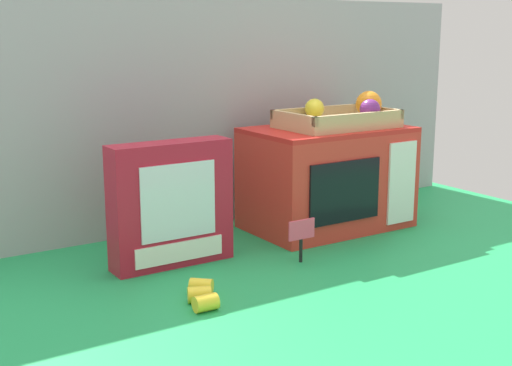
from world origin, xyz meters
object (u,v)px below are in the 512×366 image
object	(u,v)px
cookie_set_box	(171,204)
loose_toy_banana	(202,294)
price_sign	(301,234)
food_groups_crate	(342,117)
toy_microwave	(327,178)

from	to	relation	value
cookie_set_box	loose_toy_banana	world-z (taller)	cookie_set_box
price_sign	loose_toy_banana	bearing A→B (deg)	-163.95
food_groups_crate	cookie_set_box	xyz separation A→B (m)	(-0.52, -0.04, -0.16)
toy_microwave	price_sign	size ratio (longest dim) A/B	4.17
food_groups_crate	loose_toy_banana	bearing A→B (deg)	-154.12
toy_microwave	food_groups_crate	distance (m)	0.17
toy_microwave	cookie_set_box	bearing A→B (deg)	-173.70
food_groups_crate	price_sign	bearing A→B (deg)	-144.68
toy_microwave	price_sign	xyz separation A→B (m)	(-0.23, -0.20, -0.07)
toy_microwave	cookie_set_box	xyz separation A→B (m)	(-0.49, -0.05, 0.00)
toy_microwave	price_sign	bearing A→B (deg)	-139.29
food_groups_crate	cookie_set_box	world-z (taller)	food_groups_crate
toy_microwave	price_sign	distance (m)	0.32
food_groups_crate	cookie_set_box	size ratio (longest dim) A/B	1.05
cookie_set_box	price_sign	world-z (taller)	cookie_set_box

